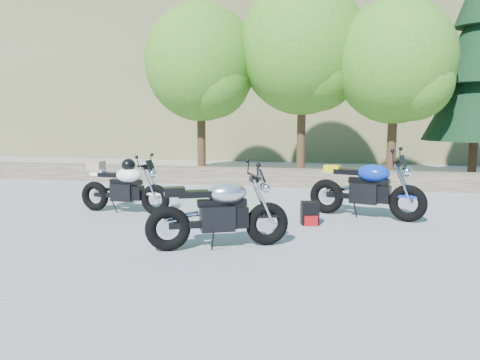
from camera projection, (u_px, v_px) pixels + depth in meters
name	position (u px, v px, depth m)	size (l,w,h in m)	color
ground	(217.00, 228.00, 8.36)	(90.00, 90.00, 0.00)	gray
stone_wall	(267.00, 177.00, 13.65)	(22.00, 0.55, 0.50)	#463C2F
hillside	(358.00, 41.00, 33.84)	(80.00, 30.00, 15.00)	#65643E
tree_decid_left	(203.00, 67.00, 15.31)	(3.67, 3.67, 5.62)	#382314
tree_decid_mid	(306.00, 53.00, 14.94)	(4.08, 4.08, 6.24)	#382314
tree_decid_right	(399.00, 66.00, 13.83)	(3.54, 3.54, 5.41)	#382314
conifer_near	(479.00, 62.00, 14.49)	(3.17, 3.17, 7.06)	#382314
silver_bike	(220.00, 213.00, 7.04)	(2.06, 1.09, 1.10)	black
white_bike	(124.00, 186.00, 9.68)	(2.05, 0.65, 1.14)	black
blue_bike	(367.00, 189.00, 9.20)	(2.27, 0.97, 1.17)	black
backpack	(310.00, 214.00, 8.64)	(0.37, 0.34, 0.43)	black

